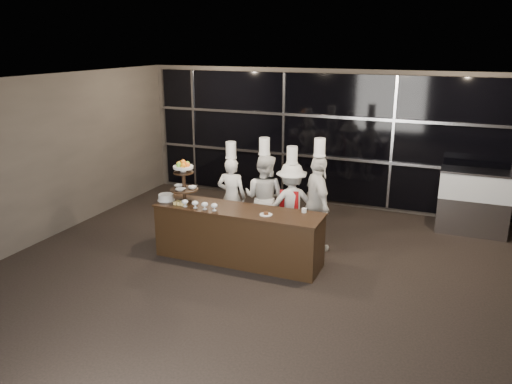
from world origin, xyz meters
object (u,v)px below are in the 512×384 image
at_px(layer_cake, 166,197).
at_px(display_case, 474,199).
at_px(chef_c, 291,203).
at_px(display_stand, 184,178).
at_px(chef_a, 232,195).
at_px(buffet_counter, 238,235).
at_px(chef_d, 318,203).
at_px(chef_b, 264,197).

height_order(layer_cake, display_case, display_case).
distance_m(display_case, chef_c, 3.55).
xyz_separation_m(display_stand, chef_a, (0.41, 1.02, -0.55)).
distance_m(display_stand, chef_a, 1.23).
height_order(buffet_counter, layer_cake, layer_cake).
distance_m(display_stand, chef_d, 2.35).
xyz_separation_m(buffet_counter, display_case, (3.63, 2.87, 0.22)).
bearing_deg(chef_a, layer_cake, -124.87).
height_order(buffet_counter, chef_d, chef_d).
relative_size(layer_cake, chef_b, 0.16).
height_order(buffet_counter, display_stand, display_stand).
distance_m(buffet_counter, chef_d, 1.51).
bearing_deg(chef_a, chef_c, 1.96).
bearing_deg(chef_a, chef_d, -1.57).
bearing_deg(chef_b, chef_d, -5.11).
bearing_deg(layer_cake, chef_d, 22.99).
xyz_separation_m(chef_a, chef_c, (1.16, 0.04, -0.02)).
relative_size(buffet_counter, chef_c, 1.57).
height_order(layer_cake, chef_d, chef_d).
relative_size(layer_cake, display_case, 0.23).
bearing_deg(chef_d, buffet_counter, -137.90).
relative_size(display_stand, chef_c, 0.41).
height_order(chef_a, chef_b, chef_b).
xyz_separation_m(buffet_counter, display_stand, (-1.00, -0.00, 0.87)).
height_order(display_stand, layer_cake, display_stand).
relative_size(buffet_counter, layer_cake, 9.47).
bearing_deg(display_stand, chef_c, 34.08).
xyz_separation_m(buffet_counter, chef_c, (0.57, 1.06, 0.30)).
bearing_deg(display_case, layer_cake, -149.56).
bearing_deg(chef_d, chef_c, 170.51).
relative_size(chef_a, chef_c, 1.00).
xyz_separation_m(display_case, chef_c, (-3.06, -1.81, 0.08)).
distance_m(layer_cake, display_case, 5.77).
bearing_deg(layer_cake, chef_a, 55.13).
distance_m(buffet_counter, display_stand, 1.33).
height_order(chef_c, chef_d, chef_d).
bearing_deg(chef_b, layer_cake, -141.07).
bearing_deg(chef_d, chef_b, 174.89).
bearing_deg(chef_a, display_stand, -111.79).
relative_size(chef_a, chef_d, 0.90).
relative_size(display_case, chef_d, 0.65).
bearing_deg(chef_d, layer_cake, -157.01).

